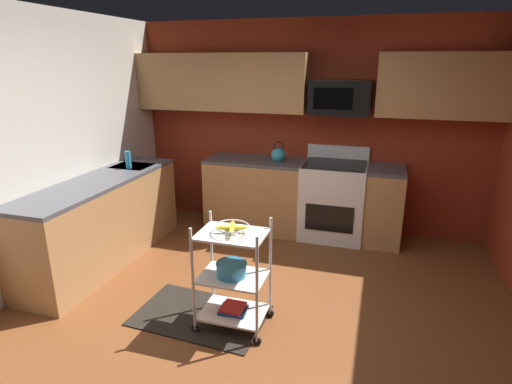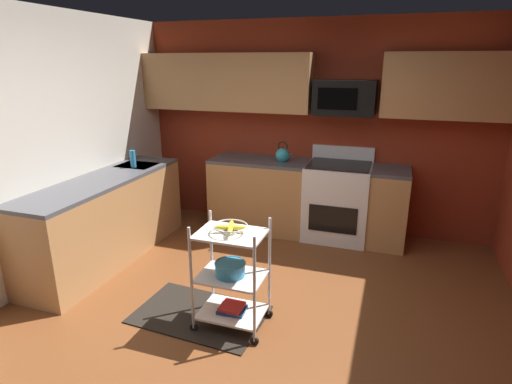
# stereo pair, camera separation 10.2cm
# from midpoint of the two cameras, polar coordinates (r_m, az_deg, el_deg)

# --- Properties ---
(floor) EXTENTS (4.40, 4.80, 0.04)m
(floor) POSITION_cam_midpoint_polar(r_m,az_deg,el_deg) (3.60, -0.13, -18.48)
(floor) COLOR brown
(floor) RESTS_ON ground
(wall_back) EXTENTS (4.52, 0.06, 2.60)m
(wall_back) POSITION_cam_midpoint_polar(r_m,az_deg,el_deg) (5.33, 8.42, 8.77)
(wall_back) COLOR maroon
(wall_back) RESTS_ON ground
(wall_left) EXTENTS (0.06, 4.80, 2.60)m
(wall_left) POSITION_cam_midpoint_polar(r_m,az_deg,el_deg) (4.28, -29.82, 4.46)
(wall_left) COLOR silver
(wall_left) RESTS_ON ground
(counter_run) EXTENTS (3.41, 2.76, 0.92)m
(counter_run) POSITION_cam_midpoint_polar(r_m,az_deg,el_deg) (4.87, -4.73, -2.09)
(counter_run) COLOR #B27F4C
(counter_run) RESTS_ON ground
(oven_range) EXTENTS (0.76, 0.65, 1.10)m
(oven_range) POSITION_cam_midpoint_polar(r_m,az_deg,el_deg) (5.15, 11.71, -1.15)
(oven_range) COLOR white
(oven_range) RESTS_ON ground
(upper_cabinets) EXTENTS (4.40, 0.33, 0.70)m
(upper_cabinets) POSITION_cam_midpoint_polar(r_m,az_deg,el_deg) (5.10, 7.27, 14.64)
(upper_cabinets) COLOR #B27F4C
(microwave) EXTENTS (0.70, 0.39, 0.40)m
(microwave) POSITION_cam_midpoint_polar(r_m,az_deg,el_deg) (5.01, 12.75, 12.59)
(microwave) COLOR black
(rolling_cart) EXTENTS (0.59, 0.41, 0.91)m
(rolling_cart) POSITION_cam_midpoint_polar(r_m,az_deg,el_deg) (3.39, -2.52, -11.50)
(rolling_cart) COLOR silver
(rolling_cart) RESTS_ON ground
(fruit_bowl) EXTENTS (0.27, 0.27, 0.07)m
(fruit_bowl) POSITION_cam_midpoint_polar(r_m,az_deg,el_deg) (3.21, -2.62, -4.89)
(fruit_bowl) COLOR silver
(fruit_bowl) RESTS_ON rolling_cart
(mixing_bowl_large) EXTENTS (0.25, 0.25, 0.11)m
(mixing_bowl_large) POSITION_cam_midpoint_polar(r_m,az_deg,el_deg) (3.36, -2.69, -10.49)
(mixing_bowl_large) COLOR #338CBF
(mixing_bowl_large) RESTS_ON rolling_cart
(book_stack) EXTENTS (0.23, 0.19, 0.05)m
(book_stack) POSITION_cam_midpoint_polar(r_m,az_deg,el_deg) (3.55, -2.45, -15.71)
(book_stack) COLOR #1E4C8C
(book_stack) RESTS_ON rolling_cart
(kettle) EXTENTS (0.21, 0.18, 0.26)m
(kettle) POSITION_cam_midpoint_polar(r_m,az_deg,el_deg) (5.13, 4.28, 5.12)
(kettle) COLOR teal
(kettle) RESTS_ON counter_run
(dish_soap_bottle) EXTENTS (0.06, 0.06, 0.20)m
(dish_soap_bottle) POSITION_cam_midpoint_polar(r_m,az_deg,el_deg) (5.00, -16.07, 4.42)
(dish_soap_bottle) COLOR #2D8CBF
(dish_soap_bottle) RESTS_ON counter_run
(floor_rug) EXTENTS (1.14, 0.76, 0.01)m
(floor_rug) POSITION_cam_midpoint_polar(r_m,az_deg,el_deg) (3.76, -6.97, -16.41)
(floor_rug) COLOR black
(floor_rug) RESTS_ON ground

